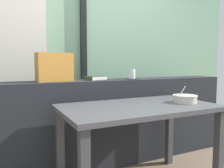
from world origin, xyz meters
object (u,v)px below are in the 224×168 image
at_px(juice_glass, 132,74).
at_px(closed_book, 96,78).
at_px(soup_bowl, 185,99).
at_px(throw_pillow, 54,67).
at_px(breakfast_table, 139,118).
at_px(coaster_square, 132,79).

relative_size(juice_glass, closed_book, 0.46).
distance_m(juice_glass, soup_bowl, 0.64).
bearing_deg(throw_pillow, juice_glass, -3.88).
xyz_separation_m(breakfast_table, soup_bowl, (0.42, -0.07, 0.14)).
distance_m(throw_pillow, soup_bowl, 1.18).
bearing_deg(coaster_square, throw_pillow, 176.12).
height_order(coaster_square, juice_glass, juice_glass).
relative_size(closed_book, soup_bowl, 1.09).
relative_size(closed_book, throw_pillow, 0.70).
height_order(throw_pillow, soup_bowl, throw_pillow).
bearing_deg(breakfast_table, soup_bowl, -8.87).
xyz_separation_m(coaster_square, closed_book, (-0.38, 0.07, 0.02)).
bearing_deg(closed_book, throw_pillow, -177.42).
distance_m(breakfast_table, soup_bowl, 0.44).
height_order(breakfast_table, coaster_square, coaster_square).
xyz_separation_m(breakfast_table, throw_pillow, (-0.54, 0.58, 0.40)).
height_order(coaster_square, throw_pillow, throw_pillow).
bearing_deg(soup_bowl, throw_pillow, 145.84).
bearing_deg(juice_glass, coaster_square, 0.00).
bearing_deg(throw_pillow, soup_bowl, -34.16).
xyz_separation_m(closed_book, soup_bowl, (0.55, -0.67, -0.15)).
xyz_separation_m(juice_glass, closed_book, (-0.38, 0.07, -0.03)).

